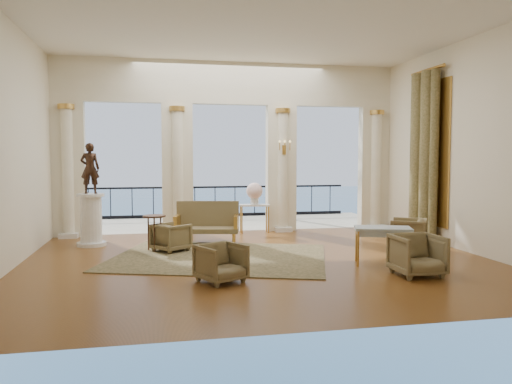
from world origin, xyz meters
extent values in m
plane|color=#4A2A0E|center=(0.00, 0.00, 0.00)|extent=(9.00, 9.00, 0.00)
plane|color=white|center=(0.00, -4.00, 2.25)|extent=(9.00, 0.00, 9.00)
plane|color=white|center=(-4.50, 0.00, 2.25)|extent=(0.00, 8.00, 8.00)
plane|color=white|center=(4.50, 0.00, 2.25)|extent=(0.00, 8.00, 8.00)
plane|color=white|center=(0.00, 0.00, 4.50)|extent=(9.00, 9.00, 0.00)
cube|color=beige|center=(0.00, 3.85, 3.95)|extent=(9.00, 0.30, 1.10)
cube|color=beige|center=(-4.10, 3.85, 1.70)|extent=(0.80, 0.30, 3.40)
cylinder|color=beige|center=(-4.10, 3.67, 1.60)|extent=(0.28, 0.28, 3.20)
cylinder|color=gold|center=(-4.10, 3.67, 3.25)|extent=(0.40, 0.40, 0.12)
cube|color=silver|center=(-4.10, 3.67, 0.06)|extent=(0.45, 0.45, 0.12)
cube|color=beige|center=(-1.40, 3.85, 1.70)|extent=(0.80, 0.30, 3.40)
cylinder|color=beige|center=(-1.40, 3.67, 1.60)|extent=(0.28, 0.28, 3.20)
cylinder|color=gold|center=(-1.40, 3.67, 3.25)|extent=(0.40, 0.40, 0.12)
cube|color=silver|center=(-1.40, 3.67, 0.06)|extent=(0.45, 0.45, 0.12)
cube|color=beige|center=(1.40, 3.85, 1.70)|extent=(0.80, 0.30, 3.40)
cylinder|color=beige|center=(1.40, 3.67, 1.60)|extent=(0.28, 0.28, 3.20)
cylinder|color=gold|center=(1.40, 3.67, 3.25)|extent=(0.40, 0.40, 0.12)
cube|color=silver|center=(1.40, 3.67, 0.06)|extent=(0.45, 0.45, 0.12)
cube|color=beige|center=(4.10, 3.85, 1.70)|extent=(0.80, 0.30, 3.40)
cylinder|color=beige|center=(4.10, 3.67, 1.60)|extent=(0.28, 0.28, 3.20)
cylinder|color=gold|center=(4.10, 3.67, 3.25)|extent=(0.40, 0.40, 0.12)
cube|color=silver|center=(4.10, 3.67, 0.06)|extent=(0.45, 0.45, 0.12)
cube|color=#ABA58E|center=(0.00, 5.80, -0.05)|extent=(10.00, 3.60, 0.10)
cube|color=black|center=(0.00, 7.40, 1.00)|extent=(9.00, 0.06, 0.06)
cube|color=black|center=(0.00, 7.40, 0.05)|extent=(9.00, 0.06, 0.10)
cylinder|color=black|center=(0.00, 7.40, 0.50)|extent=(0.03, 0.03, 1.00)
cylinder|color=black|center=(-4.10, 7.40, 0.50)|extent=(0.03, 0.03, 1.00)
cylinder|color=black|center=(4.10, 7.40, 0.50)|extent=(0.03, 0.03, 1.00)
cylinder|color=#4C3823|center=(2.00, 6.60, 2.10)|extent=(0.20, 0.20, 4.20)
plane|color=navy|center=(0.00, 60.00, -6.00)|extent=(160.00, 160.00, 0.00)
cylinder|color=#484521|center=(4.30, 1.05, 2.00)|extent=(0.26, 0.26, 4.00)
cylinder|color=#484521|center=(4.26, 1.50, 2.00)|extent=(0.32, 0.32, 4.00)
cylinder|color=#484521|center=(4.30, 1.95, 2.00)|extent=(0.26, 0.26, 4.00)
cylinder|color=gold|center=(4.35, 1.50, 4.05)|extent=(0.08, 1.40, 0.08)
cube|color=gold|center=(4.47, 1.50, 2.10)|extent=(0.04, 1.60, 3.40)
cube|color=gold|center=(1.40, 3.53, 2.20)|extent=(0.10, 0.04, 0.25)
cylinder|color=gold|center=(1.26, 3.45, 2.30)|extent=(0.02, 0.02, 0.22)
cylinder|color=gold|center=(1.40, 3.45, 2.30)|extent=(0.02, 0.02, 0.22)
cylinder|color=gold|center=(1.54, 3.45, 2.30)|extent=(0.02, 0.02, 0.22)
cube|color=#2A2F19|center=(-0.73, 0.46, 0.01)|extent=(4.99, 4.40, 0.02)
imported|color=#3F341E|center=(-0.94, -1.50, 0.34)|extent=(0.88, 0.86, 0.68)
imported|color=#3F341E|center=(2.37, -1.73, 0.39)|extent=(0.77, 0.72, 0.78)
imported|color=#3F341E|center=(3.46, 0.59, 0.37)|extent=(0.95, 0.97, 0.74)
imported|color=#3F341E|center=(-1.65, 1.32, 0.33)|extent=(0.88, 0.89, 0.67)
cube|color=#3F341E|center=(-0.82, 2.09, 0.33)|extent=(1.56, 0.89, 0.11)
cube|color=#3F341E|center=(-0.76, 2.37, 0.68)|extent=(1.46, 0.38, 0.60)
cube|color=gold|center=(-1.49, 2.23, 0.52)|extent=(0.21, 0.60, 0.28)
cube|color=gold|center=(-0.15, 1.95, 0.52)|extent=(0.21, 0.60, 0.28)
cylinder|color=gold|center=(-1.49, 1.98, 0.14)|extent=(0.05, 0.05, 0.27)
cylinder|color=gold|center=(-0.25, 1.73, 0.14)|extent=(0.05, 0.05, 0.27)
cylinder|color=gold|center=(-1.39, 2.45, 0.14)|extent=(0.05, 0.05, 0.27)
cylinder|color=gold|center=(-0.15, 2.20, 0.14)|extent=(0.05, 0.05, 0.27)
cube|color=#9DB3C7|center=(2.19, -0.79, 0.68)|extent=(1.15, 0.86, 0.05)
cylinder|color=gold|center=(1.67, -0.86, 0.33)|extent=(0.04, 0.04, 0.66)
cylinder|color=gold|center=(2.56, -1.16, 0.33)|extent=(0.04, 0.04, 0.66)
cylinder|color=gold|center=(1.82, -0.41, 0.33)|extent=(0.04, 0.04, 0.66)
cylinder|color=gold|center=(2.71, -0.71, 0.33)|extent=(0.04, 0.04, 0.66)
cylinder|color=silver|center=(-3.41, 2.35, 0.04)|extent=(0.65, 0.65, 0.09)
cylinder|color=silver|center=(-3.41, 2.35, 0.59)|extent=(0.48, 0.48, 1.04)
cylinder|color=silver|center=(-3.41, 2.35, 1.16)|extent=(0.61, 0.61, 0.06)
imported|color=black|center=(-3.41, 2.35, 1.76)|extent=(0.43, 0.30, 1.14)
cube|color=silver|center=(0.60, 3.55, 0.74)|extent=(0.84, 0.43, 0.04)
cylinder|color=gold|center=(0.23, 3.49, 0.36)|extent=(0.04, 0.04, 0.71)
cylinder|color=gold|center=(0.93, 3.39, 0.36)|extent=(0.04, 0.04, 0.71)
cylinder|color=gold|center=(0.27, 3.71, 0.36)|extent=(0.04, 0.04, 0.71)
cylinder|color=gold|center=(0.97, 3.61, 0.36)|extent=(0.04, 0.04, 0.71)
cylinder|color=silver|center=(0.60, 3.55, 0.89)|extent=(0.22, 0.22, 0.27)
sphere|color=beige|center=(0.60, 3.55, 1.12)|extent=(0.43, 0.43, 0.43)
cylinder|color=black|center=(-2.00, 1.39, 0.76)|extent=(0.48, 0.48, 0.03)
cylinder|color=black|center=(-1.87, 1.46, 0.37)|extent=(0.03, 0.03, 0.74)
cylinder|color=black|center=(-2.13, 1.47, 0.37)|extent=(0.03, 0.03, 0.74)
cylinder|color=black|center=(-2.00, 1.24, 0.37)|extent=(0.03, 0.03, 0.74)
camera|label=1|loc=(-1.95, -9.37, 2.01)|focal=35.00mm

